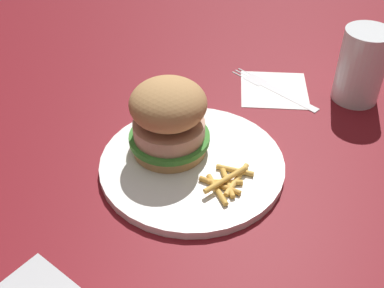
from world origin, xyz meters
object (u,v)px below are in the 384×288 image
Objects in this scene: plate at (192,164)px; drink_glass at (360,70)px; sandwich at (169,118)px; napkin at (274,89)px; fork at (273,88)px; fries_pile at (227,181)px.

plate is 0.32m from drink_glass.
sandwich is (-0.02, -0.03, 0.06)m from plate.
plate reaches higher than napkin.
drink_glass is at bearing 119.32° from sandwich.
napkin is 0.00m from fork.
fries_pile is at bearing -18.13° from napkin.
fries_pile is 0.69× the size of napkin.
sandwich is 1.01× the size of napkin.
plate is 0.24m from napkin.
fries_pile is 0.64× the size of drink_glass.
plate is 1.81× the size of fork.
plate is at bearing -31.84° from fork.
sandwich is 0.33m from drink_glass.
fries_pile is at bearing -17.80° from fork.
sandwich is at bearing -41.53° from fork.
fries_pile is at bearing 48.51° from plate.
sandwich is 0.11m from fries_pile.
fork is (-0.18, 0.16, -0.06)m from sandwich.
plate is 2.26× the size of sandwich.
fork is 1.16× the size of drink_glass.
plate is 2.10× the size of drink_glass.
drink_glass is at bearing 83.16° from napkin.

